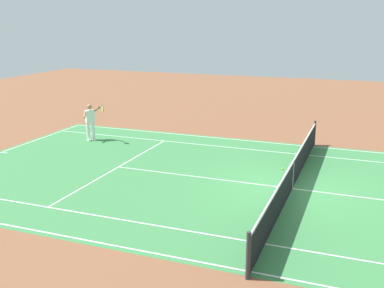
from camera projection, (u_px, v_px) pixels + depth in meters
The scene contains 6 objects.
ground_plane at pixel (292, 189), 15.00m from camera, with size 60.00×60.00×0.00m, color brown.
court_slab at pixel (292, 189), 14.99m from camera, with size 24.20×11.40×0.00m, color #387A42.
court_line_markings at pixel (292, 188), 14.99m from camera, with size 23.85×11.05×0.01m.
tennis_net at pixel (293, 174), 14.87m from camera, with size 0.10×11.70×1.08m.
tennis_player_near at pixel (91, 120), 20.81m from camera, with size 1.16×0.75×1.70m.
tennis_ball at pixel (283, 169), 16.90m from camera, with size 0.07×0.07×0.07m, color #CCE01E.
Camera 1 is at (-2.02, 14.34, 5.27)m, focal length 43.37 mm.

